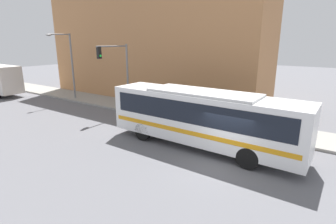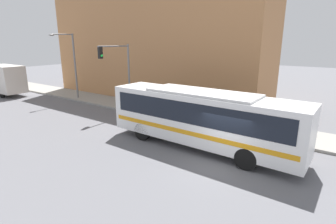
{
  "view_description": "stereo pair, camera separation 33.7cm",
  "coord_description": "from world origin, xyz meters",
  "px_view_note": "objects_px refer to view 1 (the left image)",
  "views": [
    {
      "loc": [
        -11.39,
        -4.39,
        5.92
      ],
      "look_at": [
        2.31,
        5.0,
        1.42
      ],
      "focal_mm": 28.0,
      "sensor_mm": 36.0,
      "label": 1
    },
    {
      "loc": [
        -11.2,
        -4.67,
        5.92
      ],
      "look_at": [
        2.31,
        5.0,
        1.42
      ],
      "focal_mm": 28.0,
      "sensor_mm": 36.0,
      "label": 2
    }
  ],
  "objects_px": {
    "parking_meter": "(161,104)",
    "pedestrian_near_corner": "(155,100)",
    "street_lamp": "(69,60)",
    "pedestrian_mid_block": "(173,101)",
    "city_bus": "(202,115)",
    "traffic_light_pole": "(118,66)",
    "fire_hydrant": "(198,117)"
  },
  "relations": [
    {
      "from": "parking_meter",
      "to": "pedestrian_near_corner",
      "type": "height_order",
      "value": "pedestrian_near_corner"
    },
    {
      "from": "street_lamp",
      "to": "pedestrian_mid_block",
      "type": "xyz_separation_m",
      "value": [
        1.81,
        -11.32,
        -3.07
      ]
    },
    {
      "from": "street_lamp",
      "to": "pedestrian_near_corner",
      "type": "xyz_separation_m",
      "value": [
        0.76,
        -10.25,
        -2.97
      ]
    },
    {
      "from": "city_bus",
      "to": "pedestrian_mid_block",
      "type": "xyz_separation_m",
      "value": [
        5.48,
        5.59,
        -0.9
      ]
    },
    {
      "from": "traffic_light_pole",
      "to": "pedestrian_mid_block",
      "type": "height_order",
      "value": "traffic_light_pole"
    },
    {
      "from": "city_bus",
      "to": "street_lamp",
      "type": "xyz_separation_m",
      "value": [
        3.67,
        16.91,
        2.16
      ]
    },
    {
      "from": "fire_hydrant",
      "to": "street_lamp",
      "type": "distance_m",
      "value": 15.13
    },
    {
      "from": "city_bus",
      "to": "street_lamp",
      "type": "height_order",
      "value": "street_lamp"
    },
    {
      "from": "city_bus",
      "to": "pedestrian_near_corner",
      "type": "bearing_deg",
      "value": 57.25
    },
    {
      "from": "fire_hydrant",
      "to": "traffic_light_pole",
      "type": "distance_m",
      "value": 7.87
    },
    {
      "from": "fire_hydrant",
      "to": "city_bus",
      "type": "bearing_deg",
      "value": -149.84
    },
    {
      "from": "city_bus",
      "to": "fire_hydrant",
      "type": "height_order",
      "value": "city_bus"
    },
    {
      "from": "street_lamp",
      "to": "pedestrian_mid_block",
      "type": "height_order",
      "value": "street_lamp"
    },
    {
      "from": "parking_meter",
      "to": "pedestrian_near_corner",
      "type": "bearing_deg",
      "value": 59.75
    },
    {
      "from": "street_lamp",
      "to": "fire_hydrant",
      "type": "bearing_deg",
      "value": -89.53
    },
    {
      "from": "fire_hydrant",
      "to": "parking_meter",
      "type": "xyz_separation_m",
      "value": [
        0.0,
        3.36,
        0.53
      ]
    },
    {
      "from": "fire_hydrant",
      "to": "traffic_light_pole",
      "type": "bearing_deg",
      "value": 97.65
    },
    {
      "from": "city_bus",
      "to": "fire_hydrant",
      "type": "bearing_deg",
      "value": 31.04
    },
    {
      "from": "street_lamp",
      "to": "pedestrian_near_corner",
      "type": "distance_m",
      "value": 10.7
    },
    {
      "from": "fire_hydrant",
      "to": "pedestrian_near_corner",
      "type": "bearing_deg",
      "value": 81.88
    },
    {
      "from": "city_bus",
      "to": "pedestrian_mid_block",
      "type": "relative_size",
      "value": 6.73
    },
    {
      "from": "street_lamp",
      "to": "pedestrian_mid_block",
      "type": "bearing_deg",
      "value": -80.9
    },
    {
      "from": "traffic_light_pole",
      "to": "street_lamp",
      "type": "bearing_deg",
      "value": 83.87
    },
    {
      "from": "parking_meter",
      "to": "pedestrian_near_corner",
      "type": "relative_size",
      "value": 0.72
    },
    {
      "from": "street_lamp",
      "to": "pedestrian_near_corner",
      "type": "height_order",
      "value": "street_lamp"
    },
    {
      "from": "traffic_light_pole",
      "to": "street_lamp",
      "type": "relative_size",
      "value": 0.85
    },
    {
      "from": "city_bus",
      "to": "parking_meter",
      "type": "bearing_deg",
      "value": 56.62
    },
    {
      "from": "pedestrian_mid_block",
      "to": "fire_hydrant",
      "type": "bearing_deg",
      "value": -116.56
    },
    {
      "from": "traffic_light_pole",
      "to": "parking_meter",
      "type": "height_order",
      "value": "traffic_light_pole"
    },
    {
      "from": "city_bus",
      "to": "parking_meter",
      "type": "relative_size",
      "value": 8.43
    },
    {
      "from": "city_bus",
      "to": "traffic_light_pole",
      "type": "distance_m",
      "value": 9.87
    },
    {
      "from": "traffic_light_pole",
      "to": "pedestrian_mid_block",
      "type": "relative_size",
      "value": 3.31
    }
  ]
}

